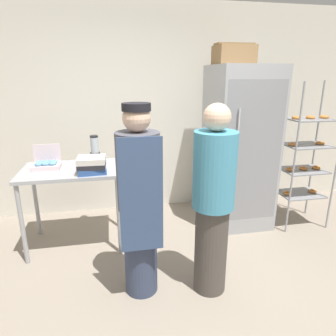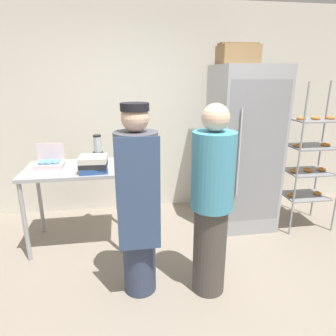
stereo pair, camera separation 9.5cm
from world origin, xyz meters
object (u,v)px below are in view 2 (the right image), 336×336
object	(u,v)px
baking_rack	(310,158)
donut_box	(50,163)
blender_pitcher	(98,149)
person_baker	(138,201)
binder_stack	(94,164)
person_customer	(212,203)
cardboard_storage_box	(238,54)
refrigerator	(243,149)

from	to	relation	value
baking_rack	donut_box	world-z (taller)	baking_rack
blender_pitcher	person_baker	size ratio (longest dim) A/B	0.18
binder_stack	person_baker	world-z (taller)	person_baker
donut_box	person_customer	size ratio (longest dim) A/B	0.17
person_baker	blender_pitcher	bearing A→B (deg)	108.04
person_baker	baking_rack	bearing A→B (deg)	22.99
baking_rack	person_baker	distance (m)	2.27
binder_stack	person_baker	xyz separation A→B (m)	(0.40, -0.73, -0.12)
donut_box	cardboard_storage_box	distance (m)	2.39
baking_rack	blender_pitcher	world-z (taller)	baking_rack
baking_rack	donut_box	size ratio (longest dim) A/B	6.29
refrigerator	cardboard_storage_box	world-z (taller)	cardboard_storage_box
baking_rack	refrigerator	bearing A→B (deg)	164.28
blender_pitcher	cardboard_storage_box	world-z (taller)	cardboard_storage_box
baking_rack	cardboard_storage_box	bearing A→B (deg)	159.62
baking_rack	person_baker	world-z (taller)	baking_rack
donut_box	person_baker	size ratio (longest dim) A/B	0.17
refrigerator	person_customer	world-z (taller)	refrigerator
refrigerator	binder_stack	size ratio (longest dim) A/B	6.70
refrigerator	binder_stack	distance (m)	1.77
binder_stack	cardboard_storage_box	size ratio (longest dim) A/B	0.66
person_baker	refrigerator	bearing A→B (deg)	39.58
binder_stack	person_customer	bearing A→B (deg)	-39.65
donut_box	person_customer	world-z (taller)	person_customer
refrigerator	person_baker	world-z (taller)	refrigerator
blender_pitcher	person_customer	size ratio (longest dim) A/B	0.18
refrigerator	blender_pitcher	xyz separation A→B (m)	(-1.71, 0.07, 0.04)
baking_rack	blender_pitcher	distance (m)	2.49
refrigerator	person_baker	size ratio (longest dim) A/B	1.19
refrigerator	blender_pitcher	world-z (taller)	refrigerator
donut_box	blender_pitcher	bearing A→B (deg)	23.74
blender_pitcher	person_customer	distance (m)	1.60
donut_box	binder_stack	world-z (taller)	donut_box
donut_box	person_baker	bearing A→B (deg)	-47.66
cardboard_storage_box	person_customer	world-z (taller)	cardboard_storage_box
binder_stack	person_baker	size ratio (longest dim) A/B	0.18
baking_rack	cardboard_storage_box	world-z (taller)	cardboard_storage_box
binder_stack	person_customer	distance (m)	1.29
cardboard_storage_box	person_customer	bearing A→B (deg)	-116.36
baking_rack	cardboard_storage_box	distance (m)	1.48
donut_box	cardboard_storage_box	size ratio (longest dim) A/B	0.64
refrigerator	cardboard_storage_box	bearing A→B (deg)	133.33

